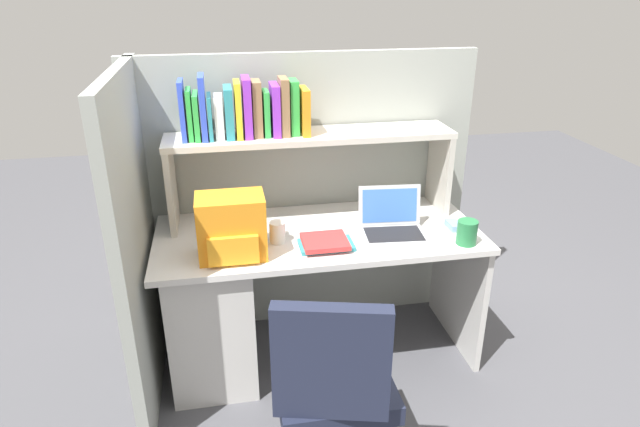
{
  "coord_description": "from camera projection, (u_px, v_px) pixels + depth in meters",
  "views": [
    {
      "loc": [
        -0.44,
        -2.41,
        1.9
      ],
      "look_at": [
        0.0,
        -0.05,
        0.85
      ],
      "focal_mm": 30.61,
      "sensor_mm": 36.0,
      "label": 1
    }
  ],
  "objects": [
    {
      "name": "paper_cup",
      "position": [
        277.0,
        232.0,
        2.58
      ],
      "size": [
        0.08,
        0.08,
        0.1
      ],
      "primitive_type": "cylinder",
      "color": "white",
      "rests_on": "desk"
    },
    {
      "name": "cubicle_partition_rear",
      "position": [
        306.0,
        195.0,
        3.03
      ],
      "size": [
        1.84,
        0.05,
        1.55
      ],
      "primitive_type": "cube",
      "color": "#939991",
      "rests_on": "ground_plane"
    },
    {
      "name": "cubicle_partition_left",
      "position": [
        138.0,
        242.0,
        2.5
      ],
      "size": [
        0.05,
        1.06,
        1.55
      ],
      "primitive_type": "cube",
      "color": "#939991",
      "rests_on": "ground_plane"
    },
    {
      "name": "backpack",
      "position": [
        232.0,
        228.0,
        2.42
      ],
      "size": [
        0.3,
        0.23,
        0.29
      ],
      "color": "orange",
      "rests_on": "desk"
    },
    {
      "name": "office_chair",
      "position": [
        332.0,
        405.0,
        2.08
      ],
      "size": [
        0.52,
        0.53,
        0.93
      ],
      "rotation": [
        0.0,
        0.0,
        2.9
      ],
      "color": "black",
      "rests_on": "ground_plane"
    },
    {
      "name": "reference_books_on_shelf",
      "position": [
        246.0,
        110.0,
        2.61
      ],
      "size": [
        0.61,
        0.19,
        0.3
      ],
      "color": "blue",
      "rests_on": "overhead_hutch"
    },
    {
      "name": "snack_canister",
      "position": [
        467.0,
        232.0,
        2.57
      ],
      "size": [
        0.1,
        0.1,
        0.12
      ],
      "primitive_type": "cylinder",
      "color": "#26723F",
      "rests_on": "desk"
    },
    {
      "name": "desk_book_stack",
      "position": [
        326.0,
        243.0,
        2.55
      ],
      "size": [
        0.25,
        0.19,
        0.04
      ],
      "color": "teal",
      "rests_on": "desk"
    },
    {
      "name": "laptop",
      "position": [
        392.0,
        224.0,
        2.67
      ],
      "size": [
        0.33,
        0.28,
        0.22
      ],
      "color": "#B7BABF",
      "rests_on": "desk"
    },
    {
      "name": "overhead_hutch",
      "position": [
        311.0,
        152.0,
        2.75
      ],
      "size": [
        1.44,
        0.28,
        0.45
      ],
      "color": "#BCB7AC",
      "rests_on": "desk"
    },
    {
      "name": "computer_mouse",
      "position": [
        454.0,
        225.0,
        2.74
      ],
      "size": [
        0.06,
        0.1,
        0.03
      ],
      "primitive_type": "cube",
      "rotation": [
        0.0,
        0.0,
        0.0
      ],
      "color": "#7299C6",
      "rests_on": "desk"
    },
    {
      "name": "desk",
      "position": [
        243.0,
        295.0,
        2.77
      ],
      "size": [
        1.6,
        0.7,
        0.73
      ],
      "color": "silver",
      "rests_on": "ground_plane"
    },
    {
      "name": "ground_plane",
      "position": [
        318.0,
        351.0,
        3.0
      ],
      "size": [
        8.0,
        8.0,
        0.0
      ],
      "primitive_type": "plane",
      "color": "#4C4C51"
    }
  ]
}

